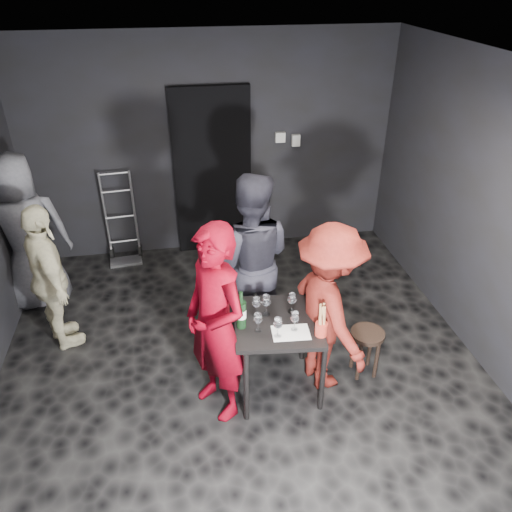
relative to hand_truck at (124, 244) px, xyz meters
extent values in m
cube|color=black|center=(1.17, -2.31, -0.22)|extent=(4.50, 5.00, 0.02)
cube|color=silver|center=(1.17, -2.31, 2.48)|extent=(4.50, 5.00, 0.02)
cube|color=black|center=(1.17, 0.19, 1.13)|extent=(4.50, 0.04, 2.70)
cube|color=black|center=(3.42, -2.31, 1.13)|extent=(0.04, 5.00, 2.70)
cube|color=black|center=(1.17, 0.13, 0.83)|extent=(0.95, 0.10, 2.10)
cube|color=#B7B7B2|center=(2.02, 0.14, 1.23)|extent=(0.12, 0.06, 0.12)
cube|color=#B7B7B2|center=(2.22, 0.14, 1.18)|extent=(0.10, 0.06, 0.14)
cylinder|color=#B2B2B7|center=(-0.18, 0.04, 0.37)|extent=(0.03, 0.03, 1.18)
cylinder|color=#B2B2B7|center=(0.18, 0.04, 0.37)|extent=(0.03, 0.03, 1.18)
cube|color=#B2B2B7|center=(0.00, -0.08, -0.20)|extent=(0.39, 0.22, 0.03)
cylinder|color=black|center=(-0.18, 0.07, -0.14)|extent=(0.04, 0.16, 0.16)
cylinder|color=black|center=(0.18, 0.07, -0.14)|extent=(0.04, 0.16, 0.16)
cube|color=black|center=(1.44, -2.51, 0.51)|extent=(0.72, 0.72, 0.04)
cylinder|color=black|center=(1.12, -2.83, 0.14)|extent=(0.04, 0.04, 0.71)
cylinder|color=black|center=(1.76, -2.83, 0.14)|extent=(0.04, 0.04, 0.71)
cylinder|color=black|center=(1.12, -2.19, 0.14)|extent=(0.04, 0.04, 0.71)
cylinder|color=black|center=(1.76, -2.19, 0.14)|extent=(0.04, 0.04, 0.71)
cylinder|color=black|center=(2.28, -2.47, 0.23)|extent=(0.30, 0.30, 0.04)
cylinder|color=black|center=(2.36, -2.39, -0.01)|extent=(0.04, 0.04, 0.41)
cylinder|color=black|center=(2.19, -2.39, -0.01)|extent=(0.04, 0.04, 0.41)
cylinder|color=black|center=(2.19, -2.55, -0.01)|extent=(0.04, 0.04, 0.41)
cylinder|color=black|center=(2.36, -2.55, -0.01)|extent=(0.04, 0.04, 0.41)
imported|color=#70010F|center=(0.91, -2.63, 0.79)|extent=(0.80, 0.88, 2.01)
imported|color=#24242E|center=(1.34, -1.73, 0.81)|extent=(1.09, 0.74, 2.04)
imported|color=maroon|center=(1.88, -2.48, 0.61)|extent=(0.72, 1.15, 1.64)
imported|color=beige|center=(-0.53, -1.54, 0.54)|extent=(0.77, 0.98, 1.51)
imported|color=#53545B|center=(-0.87, -0.77, 0.78)|extent=(1.06, 0.72, 1.98)
cube|color=white|center=(1.51, -2.68, 0.54)|extent=(0.32, 0.22, 0.00)
cylinder|color=black|center=(1.13, -2.53, 0.65)|extent=(0.08, 0.08, 0.24)
cylinder|color=black|center=(1.13, -2.53, 0.82)|extent=(0.03, 0.03, 0.10)
cylinder|color=white|center=(1.13, -2.53, 0.67)|extent=(0.08, 0.08, 0.08)
cylinder|color=#B33022|center=(1.74, -2.74, 0.59)|extent=(0.10, 0.10, 0.11)
camera|label=1|loc=(0.69, -5.71, 3.12)|focal=35.00mm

